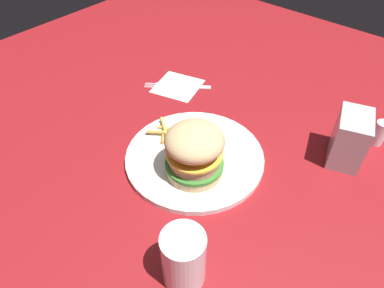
{
  "coord_description": "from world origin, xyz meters",
  "views": [
    {
      "loc": [
        0.32,
        -0.39,
        0.52
      ],
      "look_at": [
        -0.0,
        -0.0,
        0.04
      ],
      "focal_mm": 32.87,
      "sensor_mm": 36.0,
      "label": 1
    }
  ],
  "objects_px": {
    "drink_glass": "(184,260)",
    "napkin_dispenser": "(349,139)",
    "salt_shaker": "(379,133)",
    "fork": "(177,85)",
    "napkin": "(178,86)",
    "sandwich": "(194,151)",
    "fries_pile": "(171,134)",
    "plate": "(192,157)"
  },
  "relations": [
    {
      "from": "drink_glass",
      "to": "plate",
      "type": "bearing_deg",
      "value": 127.81
    },
    {
      "from": "napkin",
      "to": "napkin_dispenser",
      "type": "distance_m",
      "value": 0.44
    },
    {
      "from": "fork",
      "to": "salt_shaker",
      "type": "distance_m",
      "value": 0.49
    },
    {
      "from": "sandwich",
      "to": "salt_shaker",
      "type": "xyz_separation_m",
      "value": [
        0.24,
        0.33,
        -0.04
      ]
    },
    {
      "from": "plate",
      "to": "fries_pile",
      "type": "distance_m",
      "value": 0.07
    },
    {
      "from": "fries_pile",
      "to": "drink_glass",
      "type": "bearing_deg",
      "value": -43.41
    },
    {
      "from": "sandwich",
      "to": "salt_shaker",
      "type": "relative_size",
      "value": 2.04
    },
    {
      "from": "napkin_dispenser",
      "to": "plate",
      "type": "bearing_deg",
      "value": -67.65
    },
    {
      "from": "napkin_dispenser",
      "to": "napkin",
      "type": "bearing_deg",
      "value": -105.15
    },
    {
      "from": "fries_pile",
      "to": "napkin",
      "type": "distance_m",
      "value": 0.21
    },
    {
      "from": "napkin",
      "to": "fries_pile",
      "type": "bearing_deg",
      "value": -51.39
    },
    {
      "from": "drink_glass",
      "to": "napkin_dispenser",
      "type": "distance_m",
      "value": 0.41
    },
    {
      "from": "sandwich",
      "to": "fork",
      "type": "bearing_deg",
      "value": 138.63
    },
    {
      "from": "drink_glass",
      "to": "salt_shaker",
      "type": "bearing_deg",
      "value": 76.89
    },
    {
      "from": "plate",
      "to": "napkin_dispenser",
      "type": "height_order",
      "value": "napkin_dispenser"
    },
    {
      "from": "fries_pile",
      "to": "drink_glass",
      "type": "distance_m",
      "value": 0.31
    },
    {
      "from": "drink_glass",
      "to": "napkin_dispenser",
      "type": "bearing_deg",
      "value": 78.86
    },
    {
      "from": "plate",
      "to": "salt_shaker",
      "type": "relative_size",
      "value": 5.13
    },
    {
      "from": "napkin_dispenser",
      "to": "salt_shaker",
      "type": "xyz_separation_m",
      "value": [
        0.04,
        0.09,
        -0.03
      ]
    },
    {
      "from": "plate",
      "to": "fork",
      "type": "distance_m",
      "value": 0.27
    },
    {
      "from": "fries_pile",
      "to": "napkin_dispenser",
      "type": "height_order",
      "value": "napkin_dispenser"
    },
    {
      "from": "fork",
      "to": "drink_glass",
      "type": "height_order",
      "value": "drink_glass"
    },
    {
      "from": "napkin",
      "to": "salt_shaker",
      "type": "distance_m",
      "value": 0.48
    },
    {
      "from": "napkin",
      "to": "drink_glass",
      "type": "xyz_separation_m",
      "value": [
        0.35,
        -0.37,
        0.04
      ]
    },
    {
      "from": "drink_glass",
      "to": "napkin_dispenser",
      "type": "height_order",
      "value": "napkin_dispenser"
    },
    {
      "from": "napkin",
      "to": "salt_shaker",
      "type": "bearing_deg",
      "value": 14.28
    },
    {
      "from": "fork",
      "to": "fries_pile",
      "type": "bearing_deg",
      "value": -50.95
    },
    {
      "from": "plate",
      "to": "salt_shaker",
      "type": "height_order",
      "value": "salt_shaker"
    },
    {
      "from": "fork",
      "to": "napkin_dispenser",
      "type": "bearing_deg",
      "value": 3.91
    },
    {
      "from": "sandwich",
      "to": "fries_pile",
      "type": "relative_size",
      "value": 1.18
    },
    {
      "from": "plate",
      "to": "salt_shaker",
      "type": "xyz_separation_m",
      "value": [
        0.27,
        0.3,
        0.02
      ]
    },
    {
      "from": "fries_pile",
      "to": "drink_glass",
      "type": "height_order",
      "value": "drink_glass"
    },
    {
      "from": "fork",
      "to": "napkin_dispenser",
      "type": "relative_size",
      "value": 1.4
    },
    {
      "from": "sandwich",
      "to": "fork",
      "type": "distance_m",
      "value": 0.32
    },
    {
      "from": "sandwich",
      "to": "napkin_dispenser",
      "type": "height_order",
      "value": "sandwich"
    },
    {
      "from": "plate",
      "to": "fries_pile",
      "type": "xyz_separation_m",
      "value": [
        -0.07,
        0.01,
        0.01
      ]
    },
    {
      "from": "fork",
      "to": "salt_shaker",
      "type": "xyz_separation_m",
      "value": [
        0.47,
        0.12,
        0.02
      ]
    },
    {
      "from": "plate",
      "to": "sandwich",
      "type": "bearing_deg",
      "value": -43.63
    },
    {
      "from": "salt_shaker",
      "to": "fork",
      "type": "bearing_deg",
      "value": -165.65
    },
    {
      "from": "napkin_dispenser",
      "to": "salt_shaker",
      "type": "bearing_deg",
      "value": 139.58
    },
    {
      "from": "napkin",
      "to": "drink_glass",
      "type": "relative_size",
      "value": 1.07
    },
    {
      "from": "drink_glass",
      "to": "salt_shaker",
      "type": "distance_m",
      "value": 0.51
    }
  ]
}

